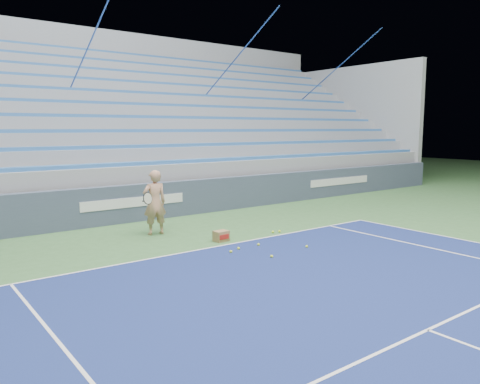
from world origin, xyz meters
The scene contains 11 objects.
sponsor_barrier centered at (0.00, 15.88, 0.55)m, with size 30.00×0.32×1.10m.
bleachers centered at (0.00, 21.60, 2.36)m, with size 31.00×9.15×7.30m.
tennis_player centered at (-0.26, 13.93, 0.84)m, with size 0.94×0.86×1.68m.
ball_box centered at (0.68, 12.29, 0.13)m, with size 0.36×0.29×0.26m.
tennis_ball_0 centered at (0.22, 11.25, 0.03)m, with size 0.07×0.07×0.07m, color #D8F131.
tennis_ball_1 centered at (2.28, 12.20, 0.03)m, with size 0.07×0.07×0.07m, color #D8F131.
tennis_ball_2 centered at (0.52, 11.37, 0.03)m, with size 0.07×0.07×0.07m, color #D8F131.
tennis_ball_3 centered at (1.87, 10.55, 0.03)m, with size 0.07×0.07×0.07m, color #D8F131.
tennis_ball_4 centered at (2.46, 12.15, 0.03)m, with size 0.07×0.07×0.07m, color #D8F131.
tennis_ball_5 centered at (1.11, 11.37, 0.03)m, with size 0.07×0.07×0.07m, color #D8F131.
tennis_ball_6 centered at (0.68, 10.41, 0.03)m, with size 0.07×0.07×0.07m, color #D8F131.
Camera 1 is at (-5.69, 3.13, 2.73)m, focal length 35.00 mm.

